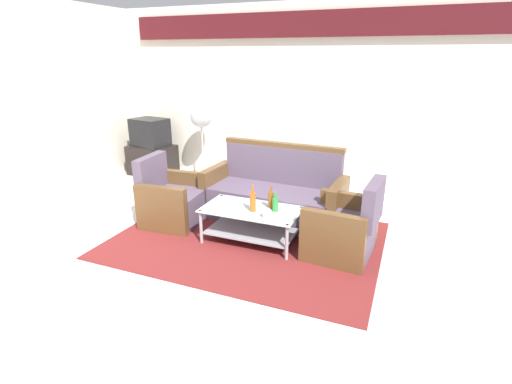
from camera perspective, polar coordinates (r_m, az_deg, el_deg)
name	(u,v)px	position (r m, az deg, el deg)	size (l,w,h in m)	color
ground_plane	(212,270)	(4.02, -6.53, -11.27)	(14.00, 14.00, 0.00)	silver
wall_back	(301,93)	(6.32, 6.61, 14.23)	(6.52, 0.19, 2.80)	silver
rug	(247,239)	(4.57, -1.32, -7.00)	(3.01, 2.20, 0.01)	maroon
couch	(274,196)	(5.03, 2.69, -0.64)	(1.83, 0.82, 0.96)	#5B4C60
armchair_left	(172,201)	(5.05, -12.21, -1.30)	(0.75, 0.81, 0.85)	#5B4C60
armchair_right	(344,230)	(4.26, 12.82, -5.42)	(0.75, 0.81, 0.85)	#5B4C60
coffee_table	(251,220)	(4.42, -0.70, -4.15)	(1.10, 0.60, 0.40)	silver
bottle_orange	(253,201)	(4.26, -0.48, -1.39)	(0.07, 0.07, 0.31)	#D85919
bottle_brown	(271,200)	(4.35, 2.18, -1.12)	(0.06, 0.06, 0.27)	brown
bottle_green	(275,204)	(4.28, 2.85, -1.76)	(0.07, 0.07, 0.22)	#2D8C38
cup	(266,213)	(4.11, 1.53, -3.18)	(0.08, 0.08, 0.10)	silver
tv_stand	(153,160)	(7.23, -14.97, 4.58)	(0.80, 0.50, 0.52)	black
television	(150,132)	(7.13, -15.31, 8.46)	(0.67, 0.54, 0.48)	black
pedestal_fan	(201,121)	(6.56, -8.06, 10.30)	(0.36, 0.36, 1.27)	#2D2D33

